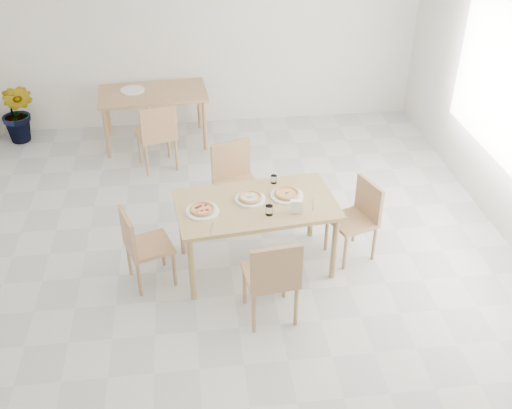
{
  "coord_description": "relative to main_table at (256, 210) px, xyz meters",
  "views": [
    {
      "loc": [
        -0.32,
        -4.77,
        3.87
      ],
      "look_at": [
        0.26,
        0.01,
        0.73
      ],
      "focal_mm": 42.0,
      "sensor_mm": 36.0,
      "label": 1
    }
  ],
  "objects": [
    {
      "name": "second_table",
      "position": [
        -1.05,
        2.89,
        -0.01
      ],
      "size": [
        1.49,
        0.92,
        0.75
      ],
      "rotation": [
        0.0,
        0.0,
        0.07
      ],
      "color": "tan",
      "rests_on": "ground"
    },
    {
      "name": "tumbler_a",
      "position": [
        0.1,
        -0.21,
        0.13
      ],
      "size": [
        0.07,
        0.07,
        0.09
      ],
      "primitive_type": "cylinder",
      "color": "white",
      "rests_on": "main_table"
    },
    {
      "name": "fork_b",
      "position": [
        0.54,
        -0.12,
        0.08
      ],
      "size": [
        0.05,
        0.18,
        0.01
      ],
      "primitive_type": "cube",
      "rotation": [
        0.0,
        0.0,
        -0.17
      ],
      "color": "silver",
      "rests_on": "main_table"
    },
    {
      "name": "chair_north",
      "position": [
        -0.12,
        0.87,
        -0.14
      ],
      "size": [
        0.58,
        0.58,
        0.92
      ],
      "rotation": [
        0.0,
        0.0,
        0.33
      ],
      "color": "tan",
      "rests_on": "ground"
    },
    {
      "name": "chair_west",
      "position": [
        -1.12,
        -0.14,
        -0.19
      ],
      "size": [
        0.52,
        0.52,
        0.83
      ],
      "rotation": [
        0.0,
        0.0,
        1.9
      ],
      "color": "tan",
      "rests_on": "ground"
    },
    {
      "name": "main_table",
      "position": [
        0.0,
        0.0,
        0.0
      ],
      "size": [
        1.61,
        1.03,
        0.75
      ],
      "rotation": [
        0.0,
        0.0,
        0.11
      ],
      "color": "tan",
      "rests_on": "ground"
    },
    {
      "name": "potted_plant",
      "position": [
        -2.91,
        3.14,
        -0.23
      ],
      "size": [
        0.57,
        0.51,
        0.87
      ],
      "primitive_type": "imported",
      "rotation": [
        0.0,
        0.0,
        -0.3
      ],
      "color": "#1F6921",
      "rests_on": "ground"
    },
    {
      "name": "chair_back_n",
      "position": [
        -1.05,
        3.62,
        -0.14
      ],
      "size": [
        0.53,
        0.53,
        0.91
      ],
      "rotation": [
        0.0,
        0.0,
        0.21
      ],
      "color": "tan",
      "rests_on": "ground"
    },
    {
      "name": "pizza_pepperoni",
      "position": [
        -0.52,
        -0.09,
        0.11
      ],
      "size": [
        0.25,
        0.25,
        0.03
      ],
      "rotation": [
        0.0,
        0.0,
        0.05
      ],
      "color": "#DBB067",
      "rests_on": "plate_pepperoni"
    },
    {
      "name": "chair_south",
      "position": [
        0.05,
        -0.81,
        -0.14
      ],
      "size": [
        0.49,
        0.49,
        0.91
      ],
      "rotation": [
        0.0,
        0.0,
        3.25
      ],
      "color": "tan",
      "rests_on": "ground"
    },
    {
      "name": "fork_a",
      "position": [
        -0.44,
        -0.37,
        0.08
      ],
      "size": [
        0.04,
        0.16,
        0.01
      ],
      "primitive_type": "cube",
      "rotation": [
        0.0,
        0.0,
        -0.18
      ],
      "color": "silver",
      "rests_on": "main_table"
    },
    {
      "name": "napkin_holder",
      "position": [
        0.35,
        -0.21,
        0.15
      ],
      "size": [
        0.13,
        0.08,
        0.14
      ],
      "rotation": [
        0.0,
        0.0,
        -0.19
      ],
      "color": "silver",
      "rests_on": "main_table"
    },
    {
      "name": "plate_empty",
      "position": [
        -1.32,
        2.96,
        0.09
      ],
      "size": [
        0.32,
        0.32,
        0.02
      ],
      "primitive_type": "cylinder",
      "color": "white",
      "rests_on": "second_table"
    },
    {
      "name": "tumbler_b",
      "position": [
        0.22,
        0.35,
        0.12
      ],
      "size": [
        0.06,
        0.06,
        0.08
      ],
      "primitive_type": "cylinder",
      "color": "white",
      "rests_on": "main_table"
    },
    {
      "name": "plate_margherita",
      "position": [
        0.31,
        0.09,
        0.09
      ],
      "size": [
        0.32,
        0.32,
        0.02
      ],
      "primitive_type": "cylinder",
      "color": "white",
      "rests_on": "main_table"
    },
    {
      "name": "plate_mushroom",
      "position": [
        -0.05,
        0.06,
        0.09
      ],
      "size": [
        0.3,
        0.3,
        0.02
      ],
      "primitive_type": "cylinder",
      "color": "white",
      "rests_on": "main_table"
    },
    {
      "name": "plate_pepperoni",
      "position": [
        -0.52,
        -0.09,
        0.09
      ],
      "size": [
        0.31,
        0.31,
        0.02
      ],
      "primitive_type": "cylinder",
      "color": "white",
      "rests_on": "main_table"
    },
    {
      "name": "pizza_mushroom",
      "position": [
        -0.05,
        0.06,
        0.11
      ],
      "size": [
        0.31,
        0.31,
        0.03
      ],
      "rotation": [
        0.0,
        0.0,
        -0.42
      ],
      "color": "#DBB067",
      "rests_on": "plate_mushroom"
    },
    {
      "name": "chair_back_s",
      "position": [
        -0.99,
        2.11,
        -0.14
      ],
      "size": [
        0.56,
        0.56,
        0.92
      ],
      "rotation": [
        0.0,
        0.0,
        3.41
      ],
      "color": "tan",
      "rests_on": "ground"
    },
    {
      "name": "chair_east",
      "position": [
        1.06,
        0.08,
        -0.19
      ],
      "size": [
        0.52,
        0.52,
        0.83
      ],
      "rotation": [
        0.0,
        0.0,
        -1.23
      ],
      "color": "tan",
      "rests_on": "ground"
    },
    {
      "name": "pizza_margherita",
      "position": [
        0.31,
        0.09,
        0.11
      ],
      "size": [
        0.29,
        0.29,
        0.03
      ],
      "rotation": [
        0.0,
        0.0,
        0.17
      ],
      "color": "#DBB067",
      "rests_on": "plate_margherita"
    }
  ]
}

